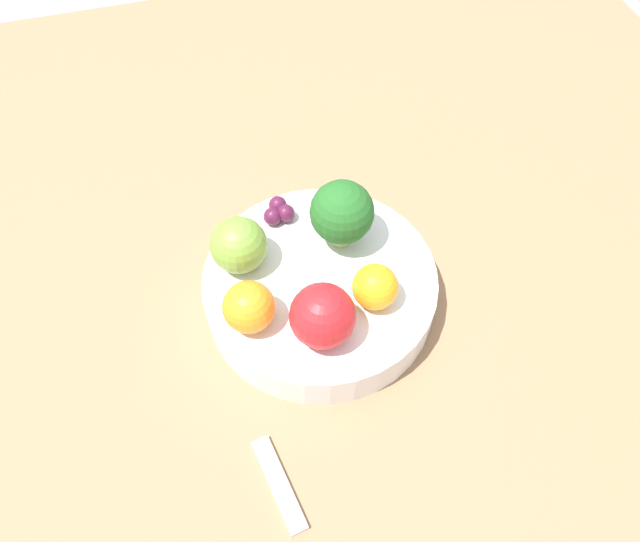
{
  "coord_description": "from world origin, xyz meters",
  "views": [
    {
      "loc": [
        -0.33,
        0.09,
        0.57
      ],
      "look_at": [
        0.0,
        0.0,
        0.07
      ],
      "focal_mm": 35.0,
      "sensor_mm": 36.0,
      "label": 1
    }
  ],
  "objects_px": {
    "grape_cluster": "(279,212)",
    "bowl": "(320,289)",
    "spoon": "(279,484)",
    "broccoli": "(342,213)",
    "orange_front": "(375,287)",
    "apple_red": "(239,245)",
    "orange_back": "(249,307)",
    "apple_green": "(323,316)"
  },
  "relations": [
    {
      "from": "bowl",
      "to": "orange_front",
      "type": "bearing_deg",
      "value": -133.1
    },
    {
      "from": "apple_red",
      "to": "apple_green",
      "type": "xyz_separation_m",
      "value": [
        -0.1,
        -0.06,
        0.0
      ]
    },
    {
      "from": "bowl",
      "to": "orange_back",
      "type": "xyz_separation_m",
      "value": [
        -0.03,
        0.08,
        0.05
      ]
    },
    {
      "from": "grape_cluster",
      "to": "spoon",
      "type": "bearing_deg",
      "value": 165.89
    },
    {
      "from": "spoon",
      "to": "broccoli",
      "type": "bearing_deg",
      "value": -29.24
    },
    {
      "from": "bowl",
      "to": "orange_back",
      "type": "height_order",
      "value": "orange_back"
    },
    {
      "from": "apple_green",
      "to": "spoon",
      "type": "height_order",
      "value": "apple_green"
    },
    {
      "from": "orange_front",
      "to": "broccoli",
      "type": "bearing_deg",
      "value": 6.6
    },
    {
      "from": "apple_red",
      "to": "apple_green",
      "type": "distance_m",
      "value": 0.11
    },
    {
      "from": "apple_red",
      "to": "orange_back",
      "type": "relative_size",
      "value": 1.15
    },
    {
      "from": "broccoli",
      "to": "orange_front",
      "type": "height_order",
      "value": "broccoli"
    },
    {
      "from": "orange_front",
      "to": "grape_cluster",
      "type": "distance_m",
      "value": 0.14
    },
    {
      "from": "orange_front",
      "to": "orange_back",
      "type": "bearing_deg",
      "value": 85.67
    },
    {
      "from": "broccoli",
      "to": "apple_red",
      "type": "distance_m",
      "value": 0.1
    },
    {
      "from": "apple_red",
      "to": "orange_back",
      "type": "distance_m",
      "value": 0.07
    },
    {
      "from": "orange_front",
      "to": "spoon",
      "type": "bearing_deg",
      "value": 136.26
    },
    {
      "from": "broccoli",
      "to": "bowl",
      "type": "bearing_deg",
      "value": 139.66
    },
    {
      "from": "bowl",
      "to": "spoon",
      "type": "xyz_separation_m",
      "value": [
        -0.17,
        0.09,
        -0.02
      ]
    },
    {
      "from": "bowl",
      "to": "apple_green",
      "type": "distance_m",
      "value": 0.08
    },
    {
      "from": "bowl",
      "to": "apple_green",
      "type": "bearing_deg",
      "value": 166.29
    },
    {
      "from": "grape_cluster",
      "to": "bowl",
      "type": "bearing_deg",
      "value": -166.17
    },
    {
      "from": "broccoli",
      "to": "grape_cluster",
      "type": "height_order",
      "value": "broccoli"
    },
    {
      "from": "broccoli",
      "to": "spoon",
      "type": "xyz_separation_m",
      "value": [
        -0.21,
        0.12,
        -0.08
      ]
    },
    {
      "from": "apple_red",
      "to": "spoon",
      "type": "height_order",
      "value": "apple_red"
    },
    {
      "from": "broccoli",
      "to": "orange_back",
      "type": "bearing_deg",
      "value": 122.59
    },
    {
      "from": "orange_front",
      "to": "grape_cluster",
      "type": "relative_size",
      "value": 1.32
    },
    {
      "from": "orange_front",
      "to": "apple_green",
      "type": "bearing_deg",
      "value": 110.72
    },
    {
      "from": "broccoli",
      "to": "spoon",
      "type": "distance_m",
      "value": 0.26
    },
    {
      "from": "broccoli",
      "to": "orange_front",
      "type": "distance_m",
      "value": 0.08
    },
    {
      "from": "orange_front",
      "to": "grape_cluster",
      "type": "bearing_deg",
      "value": 26.92
    },
    {
      "from": "orange_front",
      "to": "grape_cluster",
      "type": "xyz_separation_m",
      "value": [
        0.12,
        0.06,
        -0.01
      ]
    },
    {
      "from": "apple_red",
      "to": "orange_front",
      "type": "distance_m",
      "value": 0.14
    },
    {
      "from": "orange_front",
      "to": "spoon",
      "type": "distance_m",
      "value": 0.2
    },
    {
      "from": "apple_green",
      "to": "grape_cluster",
      "type": "height_order",
      "value": "apple_green"
    },
    {
      "from": "apple_green",
      "to": "grape_cluster",
      "type": "xyz_separation_m",
      "value": [
        0.15,
        0.01,
        -0.02
      ]
    },
    {
      "from": "apple_red",
      "to": "broccoli",
      "type": "bearing_deg",
      "value": -89.75
    },
    {
      "from": "bowl",
      "to": "broccoli",
      "type": "relative_size",
      "value": 3.1
    },
    {
      "from": "grape_cluster",
      "to": "orange_back",
      "type": "bearing_deg",
      "value": 154.55
    },
    {
      "from": "bowl",
      "to": "spoon",
      "type": "relative_size",
      "value": 2.62
    },
    {
      "from": "orange_front",
      "to": "orange_back",
      "type": "xyz_separation_m",
      "value": [
        0.01,
        0.12,
        0.0
      ]
    },
    {
      "from": "broccoli",
      "to": "orange_front",
      "type": "xyz_separation_m",
      "value": [
        -0.08,
        -0.01,
        -0.02
      ]
    },
    {
      "from": "broccoli",
      "to": "apple_green",
      "type": "height_order",
      "value": "broccoli"
    }
  ]
}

